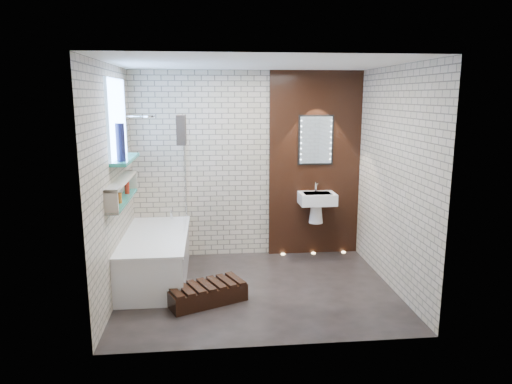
{
  "coord_description": "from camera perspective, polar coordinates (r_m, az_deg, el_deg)",
  "views": [
    {
      "loc": [
        -0.54,
        -5.2,
        2.25
      ],
      "look_at": [
        0.0,
        0.15,
        1.15
      ],
      "focal_mm": 32.9,
      "sensor_mm": 36.0,
      "label": 1
    }
  ],
  "objects": [
    {
      "name": "ground",
      "position": [
        5.7,
        0.15,
        -11.72
      ],
      "size": [
        3.2,
        3.2,
        0.0
      ],
      "primitive_type": "plane",
      "color": "black",
      "rests_on": "ground"
    },
    {
      "name": "room_shell",
      "position": [
        5.32,
        0.16,
        1.26
      ],
      "size": [
        3.24,
        3.2,
        2.6
      ],
      "color": "tan",
      "rests_on": "ground"
    },
    {
      "name": "washbasin",
      "position": [
        6.62,
        7.41,
        -1.3
      ],
      "size": [
        0.5,
        0.36,
        0.58
      ],
      "color": "white",
      "rests_on": "walnut_panel"
    },
    {
      "name": "shower_head",
      "position": [
        6.2,
        -12.95,
        8.96
      ],
      "size": [
        0.18,
        0.18,
        0.02
      ],
      "primitive_type": "cylinder",
      "color": "silver",
      "rests_on": "room_shell"
    },
    {
      "name": "walnut_step",
      "position": [
        5.36,
        -6.05,
        -12.24
      ],
      "size": [
        0.93,
        0.69,
        0.19
      ],
      "primitive_type": "cube",
      "rotation": [
        0.0,
        0.0,
        0.42
      ],
      "color": "black",
      "rests_on": "ground"
    },
    {
      "name": "bathtub",
      "position": [
        6.02,
        -12.08,
        -7.69
      ],
      "size": [
        0.79,
        1.74,
        0.7
      ],
      "color": "white",
      "rests_on": "ground"
    },
    {
      "name": "towel",
      "position": [
        5.83,
        -9.07,
        7.48
      ],
      "size": [
        0.11,
        0.27,
        0.36
      ],
      "primitive_type": "cube",
      "color": "black",
      "rests_on": "bath_screen"
    },
    {
      "name": "floor_uplights",
      "position": [
        6.95,
        7.0,
        -7.38
      ],
      "size": [
        0.96,
        0.06,
        0.01
      ],
      "color": "#FFD899",
      "rests_on": "ground"
    },
    {
      "name": "clerestory_window",
      "position": [
        5.66,
        -16.37,
        7.56
      ],
      "size": [
        0.18,
        1.0,
        0.94
      ],
      "color": "#7FADE0",
      "rests_on": "room_shell"
    },
    {
      "name": "bath_screen",
      "position": [
        6.18,
        -8.76,
        2.39
      ],
      "size": [
        0.01,
        0.78,
        1.4
      ],
      "primitive_type": "cube",
      "color": "white",
      "rests_on": "bathtub"
    },
    {
      "name": "niche_bottles",
      "position": [
        5.5,
        -16.01,
        -0.3
      ],
      "size": [
        0.06,
        0.74,
        0.14
      ],
      "color": "#9D5318",
      "rests_on": "display_niche"
    },
    {
      "name": "sill_vases",
      "position": [
        5.35,
        -16.16,
        5.82
      ],
      "size": [
        0.1,
        0.1,
        0.42
      ],
      "color": "black",
      "rests_on": "clerestory_window"
    },
    {
      "name": "walnut_panel",
      "position": [
        6.71,
        7.14,
        3.33
      ],
      "size": [
        1.3,
        0.06,
        2.6
      ],
      "primitive_type": "cube",
      "color": "black",
      "rests_on": "ground"
    },
    {
      "name": "led_mirror",
      "position": [
        6.63,
        7.29,
        6.28
      ],
      "size": [
        0.5,
        0.02,
        0.7
      ],
      "color": "black",
      "rests_on": "walnut_panel"
    },
    {
      "name": "display_niche",
      "position": [
        5.54,
        -15.93,
        0.19
      ],
      "size": [
        0.14,
        1.3,
        0.26
      ],
      "color": "#238372",
      "rests_on": "room_shell"
    }
  ]
}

